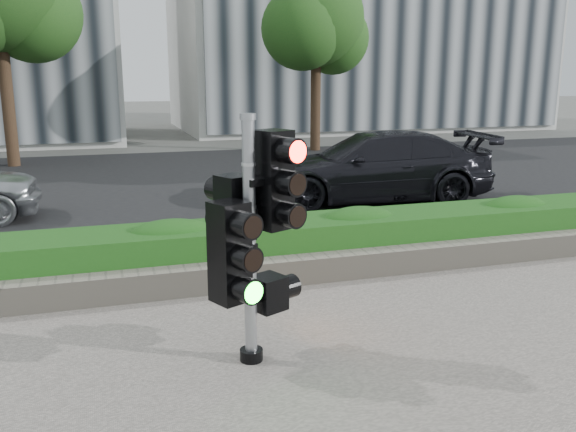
# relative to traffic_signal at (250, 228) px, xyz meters

# --- Properties ---
(ground) EXTENTS (120.00, 120.00, 0.00)m
(ground) POSITION_rel_traffic_signal_xyz_m (0.76, 0.07, -1.33)
(ground) COLOR #51514C
(ground) RESTS_ON ground
(road) EXTENTS (60.00, 13.00, 0.02)m
(road) POSITION_rel_traffic_signal_xyz_m (0.76, 10.07, -1.32)
(road) COLOR black
(road) RESTS_ON ground
(curb) EXTENTS (60.00, 0.25, 0.12)m
(curb) POSITION_rel_traffic_signal_xyz_m (0.76, 3.22, -1.27)
(curb) COLOR gray
(curb) RESTS_ON ground
(stone_wall) EXTENTS (12.00, 0.32, 0.34)m
(stone_wall) POSITION_rel_traffic_signal_xyz_m (0.76, 1.97, -1.13)
(stone_wall) COLOR gray
(stone_wall) RESTS_ON sidewalk
(hedge) EXTENTS (12.00, 1.00, 0.68)m
(hedge) POSITION_rel_traffic_signal_xyz_m (0.76, 2.62, -0.96)
(hedge) COLOR #348428
(hedge) RESTS_ON sidewalk
(building_right) EXTENTS (18.00, 10.00, 12.00)m
(building_right) POSITION_rel_traffic_signal_xyz_m (11.76, 25.07, 4.67)
(building_right) COLOR #B7B7B2
(building_right) RESTS_ON ground
(tree_right) EXTENTS (4.10, 3.58, 6.53)m
(tree_right) POSITION_rel_traffic_signal_xyz_m (6.24, 15.62, 3.16)
(tree_right) COLOR black
(tree_right) RESTS_ON ground
(traffic_signal) EXTENTS (0.85, 0.77, 2.34)m
(traffic_signal) POSITION_rel_traffic_signal_xyz_m (0.00, 0.00, 0.00)
(traffic_signal) COLOR black
(traffic_signal) RESTS_ON sidewalk
(car_dark) EXTENTS (5.37, 2.77, 1.49)m
(car_dark) POSITION_rel_traffic_signal_xyz_m (4.35, 6.64, -0.56)
(car_dark) COLOR black
(car_dark) RESTS_ON road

